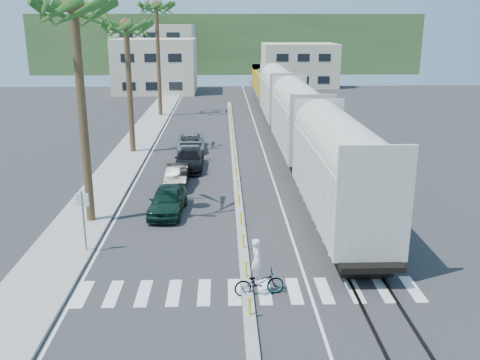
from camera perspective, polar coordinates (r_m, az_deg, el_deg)
The scene contains 16 objects.
ground at distance 23.52m, azimuth 0.51°, elevation -9.52°, with size 140.00×140.00×0.00m, color #28282B.
sidewalk at distance 47.85m, azimuth -11.00°, elevation 3.79°, with size 3.00×90.00×0.15m, color gray.
rails at distance 50.54m, azimuth 4.88°, elevation 4.65°, with size 1.56×100.00×0.06m.
median at distance 42.35m, azimuth -0.61°, elevation 2.48°, with size 0.45×60.00×0.85m.
crosswalk at distance 21.74m, azimuth 0.74°, elevation -11.81°, with size 14.00×2.20×0.01m, color silver.
lane_markings at distance 47.28m, azimuth -3.36°, elevation 3.83°, with size 9.42×90.00×0.01m.
freight_train at distance 47.64m, azimuth 5.30°, elevation 7.44°, with size 3.00×60.94×5.85m.
palm_trees at distance 44.42m, azimuth -11.71°, elevation 16.77°, with size 3.50×37.20×13.75m.
street_sign at distance 25.40m, azimuth -16.39°, elevation -3.39°, with size 0.60×0.08×3.00m.
buildings at distance 93.14m, azimuth -5.41°, elevation 12.70°, with size 38.00×27.00×10.00m.
hillside at distance 121.21m, azimuth -1.51°, elevation 14.39°, with size 80.00×20.00×12.00m, color #385628.
car_lead at distance 30.13m, azimuth -7.73°, elevation -2.15°, with size 2.13×4.65×1.55m, color black.
car_second at distance 35.15m, azimuth -6.72°, elevation 0.44°, with size 1.44×4.12×1.36m, color black.
car_third at distance 39.12m, azimuth -5.44°, elevation 2.20°, with size 2.06×5.03×1.46m, color black.
car_rear at distance 45.11m, azimuth -5.29°, elevation 4.03°, with size 2.46×4.88×1.32m, color #9EA0A3.
cyclist at distance 21.21m, azimuth 1.98°, elevation -10.31°, with size 1.36×2.21×2.36m.
Camera 1 is at (-0.90, -21.13, 10.29)m, focal length 40.00 mm.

